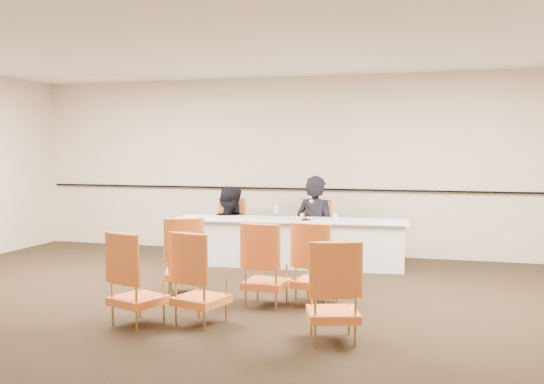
{
  "coord_description": "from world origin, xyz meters",
  "views": [
    {
      "loc": [
        2.19,
        -6.04,
        1.76
      ],
      "look_at": [
        -0.24,
        2.6,
        1.13
      ],
      "focal_mm": 40.0,
      "sensor_mm": 36.0,
      "label": 1
    }
  ],
  "objects": [
    {
      "name": "panelist_main_chair",
      "position": [
        0.26,
        3.4,
        0.47
      ],
      "size": [
        0.54,
        0.54,
        0.95
      ],
      "primitive_type": null,
      "rotation": [
        0.0,
        0.0,
        0.08
      ],
      "color": "orange",
      "rests_on": "ground"
    },
    {
      "name": "aud_chair_back_left",
      "position": [
        -0.74,
        -0.61,
        0.47
      ],
      "size": [
        0.64,
        0.64,
        0.95
      ],
      "primitive_type": null,
      "rotation": [
        0.0,
        0.0,
        -0.36
      ],
      "color": "orange",
      "rests_on": "ground"
    },
    {
      "name": "aud_chair_back_right",
      "position": [
        1.24,
        -0.6,
        0.47
      ],
      "size": [
        0.63,
        0.63,
        0.95
      ],
      "primitive_type": null,
      "rotation": [
        0.0,
        0.0,
        0.3
      ],
      "color": "orange",
      "rests_on": "ground"
    },
    {
      "name": "wall_back",
      "position": [
        0.0,
        4.0,
        1.5
      ],
      "size": [
        10.0,
        0.04,
        3.0
      ],
      "primitive_type": "cube",
      "color": "beige",
      "rests_on": "ground"
    },
    {
      "name": "aud_chair_front_left",
      "position": [
        -0.82,
        0.71,
        0.47
      ],
      "size": [
        0.65,
        0.65,
        0.95
      ],
      "primitive_type": null,
      "rotation": [
        0.0,
        0.0,
        0.38
      ],
      "color": "orange",
      "rests_on": "ground"
    },
    {
      "name": "papers",
      "position": [
        0.35,
        2.76,
        0.71
      ],
      "size": [
        0.36,
        0.32,
        0.0
      ],
      "primitive_type": "cube",
      "rotation": [
        0.0,
        0.0,
        0.4
      ],
      "color": "silver",
      "rests_on": "panel_table"
    },
    {
      "name": "panel_table",
      "position": [
        -0.03,
        2.84,
        0.35
      ],
      "size": [
        3.6,
        1.09,
        0.71
      ],
      "primitive_type": null,
      "rotation": [
        0.0,
        0.0,
        0.08
      ],
      "color": "white",
      "rests_on": "ground"
    },
    {
      "name": "coffee_cup",
      "position": [
        0.67,
        2.8,
        0.77
      ],
      "size": [
        0.09,
        0.09,
        0.12
      ],
      "primitive_type": "cylinder",
      "rotation": [
        0.0,
        0.0,
        0.16
      ],
      "color": "silver",
      "rests_on": "panel_table"
    },
    {
      "name": "water_bottle",
      "position": [
        -0.23,
        2.78,
        0.83
      ],
      "size": [
        0.09,
        0.09,
        0.23
      ],
      "primitive_type": null,
      "rotation": [
        0.0,
        0.0,
        0.4
      ],
      "color": "#178377",
      "rests_on": "panel_table"
    },
    {
      "name": "ceiling",
      "position": [
        0.0,
        0.0,
        3.0
      ],
      "size": [
        10.0,
        10.0,
        0.0
      ],
      "primitive_type": "plane",
      "rotation": [
        3.14,
        0.0,
        0.0
      ],
      "color": "white",
      "rests_on": "ground"
    },
    {
      "name": "aud_chair_front_right",
      "position": [
        0.83,
        0.66,
        0.47
      ],
      "size": [
        0.58,
        0.58,
        0.95
      ],
      "primitive_type": null,
      "rotation": [
        0.0,
        0.0,
        -0.17
      ],
      "color": "orange",
      "rests_on": "ground"
    },
    {
      "name": "microphone",
      "position": [
        0.25,
        2.71,
        0.86
      ],
      "size": [
        0.17,
        0.25,
        0.31
      ],
      "primitive_type": null,
      "rotation": [
        0.0,
        0.0,
        -0.31
      ],
      "color": "black",
      "rests_on": "panel_table"
    },
    {
      "name": "panelist_second_chair",
      "position": [
        -1.18,
        3.29,
        0.47
      ],
      "size": [
        0.54,
        0.54,
        0.95
      ],
      "primitive_type": null,
      "rotation": [
        0.0,
        0.0,
        0.08
      ],
      "color": "orange",
      "rests_on": "ground"
    },
    {
      "name": "aud_chair_back_mid",
      "position": [
        -0.13,
        -0.43,
        0.47
      ],
      "size": [
        0.62,
        0.62,
        0.95
      ],
      "primitive_type": null,
      "rotation": [
        0.0,
        0.0,
        -0.28
      ],
      "color": "orange",
      "rests_on": "ground"
    },
    {
      "name": "floor",
      "position": [
        0.0,
        0.0,
        0.0
      ],
      "size": [
        10.0,
        10.0,
        0.0
      ],
      "primitive_type": "plane",
      "color": "black",
      "rests_on": "ground"
    },
    {
      "name": "panelist_second",
      "position": [
        -1.18,
        3.29,
        0.3
      ],
      "size": [
        0.9,
        0.73,
        1.74
      ],
      "primitive_type": "imported",
      "rotation": [
        0.0,
        0.0,
        3.05
      ],
      "color": "black",
      "rests_on": "ground"
    },
    {
      "name": "aud_chair_front_mid",
      "position": [
        0.3,
        0.45,
        0.47
      ],
      "size": [
        0.54,
        0.54,
        0.95
      ],
      "primitive_type": null,
      "rotation": [
        0.0,
        0.0,
        -0.08
      ],
      "color": "orange",
      "rests_on": "ground"
    },
    {
      "name": "panelist_main",
      "position": [
        0.26,
        3.4,
        0.42
      ],
      "size": [
        0.77,
        0.61,
        1.86
      ],
      "primitive_type": "imported",
      "rotation": [
        0.0,
        0.0,
        2.88
      ],
      "color": "black",
      "rests_on": "ground"
    },
    {
      "name": "wall_rail",
      "position": [
        0.0,
        3.96,
        1.1
      ],
      "size": [
        9.8,
        0.04,
        0.03
      ],
      "primitive_type": "cube",
      "color": "black",
      "rests_on": "wall_back"
    },
    {
      "name": "drinking_glass",
      "position": [
        0.18,
        2.77,
        0.76
      ],
      "size": [
        0.07,
        0.07,
        0.1
      ],
      "primitive_type": "cylinder",
      "rotation": [
        0.0,
        0.0,
        0.05
      ],
      "color": "white",
      "rests_on": "panel_table"
    }
  ]
}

